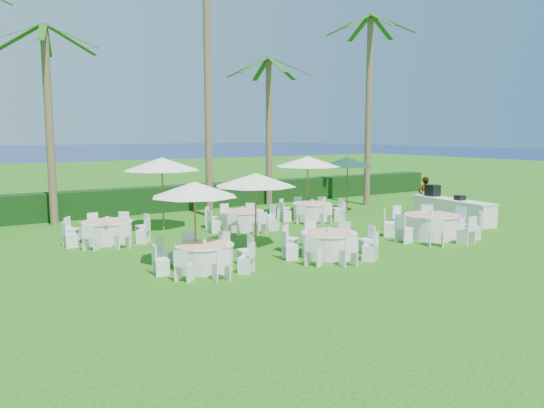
# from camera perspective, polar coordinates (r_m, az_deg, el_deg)

# --- Properties ---
(ground) EXTENTS (120.00, 120.00, 0.00)m
(ground) POSITION_cam_1_polar(r_m,az_deg,el_deg) (15.91, 6.14, -5.97)
(ground) COLOR #13510E
(ground) RESTS_ON ground
(hedge) EXTENTS (34.00, 1.00, 1.20)m
(hedge) POSITION_cam_1_polar(r_m,az_deg,el_deg) (26.08, -10.69, 0.62)
(hedge) COLOR black
(hedge) RESTS_ON ground
(banquet_table_a) EXTENTS (2.85, 2.85, 0.87)m
(banquet_table_a) POSITION_cam_1_polar(r_m,az_deg,el_deg) (14.74, -7.27, -5.57)
(banquet_table_a) COLOR silver
(banquet_table_a) RESTS_ON ground
(banquet_table_b) EXTENTS (2.96, 2.96, 0.91)m
(banquet_table_b) POSITION_cam_1_polar(r_m,az_deg,el_deg) (16.25, 6.16, -4.25)
(banquet_table_b) COLOR silver
(banquet_table_b) RESTS_ON ground
(banquet_table_c) EXTENTS (3.36, 3.36, 1.01)m
(banquet_table_c) POSITION_cam_1_polar(r_m,az_deg,el_deg) (19.84, 16.77, -2.22)
(banquet_table_c) COLOR silver
(banquet_table_c) RESTS_ON ground
(banquet_table_d) EXTENTS (2.95, 2.95, 0.90)m
(banquet_table_d) POSITION_cam_1_polar(r_m,az_deg,el_deg) (19.06, -17.27, -2.80)
(banquet_table_d) COLOR silver
(banquet_table_d) RESTS_ON ground
(banquet_table_e) EXTENTS (2.91, 2.91, 0.89)m
(banquet_table_e) POSITION_cam_1_polar(r_m,az_deg,el_deg) (20.70, -3.21, -1.67)
(banquet_table_e) COLOR silver
(banquet_table_e) RESTS_ON ground
(banquet_table_f) EXTENTS (2.91, 2.91, 0.89)m
(banquet_table_f) POSITION_cam_1_polar(r_m,az_deg,el_deg) (23.03, 4.31, -0.73)
(banquet_table_f) COLOR silver
(banquet_table_f) RESTS_ON ground
(umbrella_a) EXTENTS (2.43, 2.43, 2.40)m
(umbrella_a) POSITION_cam_1_polar(r_m,az_deg,el_deg) (14.75, -8.33, 1.58)
(umbrella_a) COLOR brown
(umbrella_a) RESTS_ON ground
(umbrella_b) EXTENTS (2.66, 2.66, 2.46)m
(umbrella_b) POSITION_cam_1_polar(r_m,az_deg,el_deg) (17.00, -1.78, 2.62)
(umbrella_b) COLOR brown
(umbrella_b) RESTS_ON ground
(umbrella_c) EXTENTS (2.96, 2.96, 2.81)m
(umbrella_c) POSITION_cam_1_polar(r_m,az_deg,el_deg) (20.57, -11.76, 4.23)
(umbrella_c) COLOR brown
(umbrella_c) RESTS_ON ground
(umbrella_d) EXTENTS (2.96, 2.96, 2.70)m
(umbrella_d) POSITION_cam_1_polar(r_m,az_deg,el_deg) (23.92, 3.87, 4.59)
(umbrella_d) COLOR brown
(umbrella_d) RESTS_ON ground
(umbrella_green) EXTENTS (2.45, 2.45, 2.63)m
(umbrella_green) POSITION_cam_1_polar(r_m,az_deg,el_deg) (25.14, 8.13, 4.52)
(umbrella_green) COLOR brown
(umbrella_green) RESTS_ON ground
(buffet_table) EXTENTS (1.35, 4.17, 1.46)m
(buffet_table) POSITION_cam_1_polar(r_m,az_deg,el_deg) (23.82, 18.74, -0.54)
(buffet_table) COLOR silver
(buffet_table) RESTS_ON ground
(staff_person) EXTENTS (0.73, 0.59, 1.75)m
(staff_person) POSITION_cam_1_polar(r_m,az_deg,el_deg) (25.23, 16.05, 0.84)
(staff_person) COLOR gray
(staff_person) RESTS_ON ground
(palm_b) EXTENTS (4.30, 4.34, 7.98)m
(palm_b) POSITION_cam_1_polar(r_m,az_deg,el_deg) (23.18, -22.89, 8.79)
(palm_b) COLOR brown
(palm_b) RESTS_ON ground
(palm_c) EXTENTS (4.36, 4.26, 13.16)m
(palm_c) POSITION_cam_1_polar(r_m,az_deg,el_deg) (24.05, -6.98, 15.58)
(palm_c) COLOR brown
(palm_c) RESTS_ON ground
(palm_d) EXTENTS (4.26, 4.36, 7.58)m
(palm_d) POSITION_cam_1_polar(r_m,az_deg,el_deg) (27.64, -0.34, 8.67)
(palm_d) COLOR brown
(palm_d) RESTS_ON ground
(palm_e) EXTENTS (4.29, 4.34, 9.65)m
(palm_e) POSITION_cam_1_polar(r_m,az_deg,el_deg) (27.97, 10.36, 10.72)
(palm_e) COLOR brown
(palm_e) RESTS_ON ground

